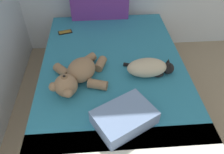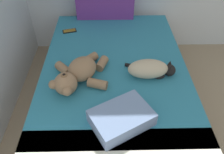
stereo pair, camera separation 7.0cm
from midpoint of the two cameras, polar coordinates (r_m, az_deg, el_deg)
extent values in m
cube|color=brown|center=(2.29, 1.49, -4.27)|extent=(1.35, 2.01, 0.27)
cube|color=white|center=(2.12, 1.60, 0.24)|extent=(1.31, 1.95, 0.21)
cube|color=teal|center=(2.09, 1.60, 3.72)|extent=(1.30, 1.81, 0.02)
cube|color=silver|center=(1.50, 3.08, -18.41)|extent=(1.30, 0.32, 0.02)
ellipsoid|color=#C6B293|center=(1.92, 10.15, 2.05)|extent=(0.35, 0.20, 0.15)
sphere|color=black|center=(1.98, 15.43, 1.66)|extent=(0.10, 0.10, 0.10)
cone|color=black|center=(1.97, 15.53, 3.45)|extent=(0.04, 0.04, 0.04)
cone|color=black|center=(1.93, 15.94, 2.42)|extent=(0.04, 0.04, 0.04)
cylinder|color=black|center=(2.02, 6.54, 2.73)|extent=(0.16, 0.08, 0.03)
ellipsoid|color=black|center=(1.95, 12.86, 0.22)|extent=(0.10, 0.06, 0.04)
ellipsoid|color=#937051|center=(1.88, -6.54, 2.06)|extent=(0.33, 0.34, 0.18)
sphere|color=#937051|center=(1.76, -10.56, -1.72)|extent=(0.18, 0.18, 0.18)
sphere|color=brown|center=(1.72, -10.81, -0.25)|extent=(0.07, 0.07, 0.07)
sphere|color=black|center=(1.70, -10.94, 0.51)|extent=(0.02, 0.02, 0.02)
sphere|color=#937051|center=(1.69, -10.18, -3.61)|extent=(0.07, 0.07, 0.07)
sphere|color=#937051|center=(1.76, -13.58, -1.91)|extent=(0.07, 0.07, 0.07)
cylinder|color=#937051|center=(1.81, -2.60, -1.79)|extent=(0.17, 0.12, 0.08)
cylinder|color=#937051|center=(2.00, -1.58, 3.43)|extent=(0.12, 0.16, 0.08)
cylinder|color=#937051|center=(1.98, -11.27, 2.00)|extent=(0.16, 0.17, 0.08)
cylinder|color=#937051|center=(2.06, -4.64, 4.61)|extent=(0.16, 0.16, 0.08)
cube|color=black|center=(2.56, -9.96, 11.46)|extent=(0.16, 0.11, 0.01)
cube|color=olive|center=(2.56, -9.97, 11.56)|extent=(0.14, 0.09, 0.00)
cube|color=#728CB7|center=(1.56, 3.72, -10.36)|extent=(0.49, 0.44, 0.11)
camera|label=1|loc=(0.04, -88.87, 1.03)|focal=35.97mm
camera|label=2|loc=(0.04, 91.13, -1.03)|focal=35.97mm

